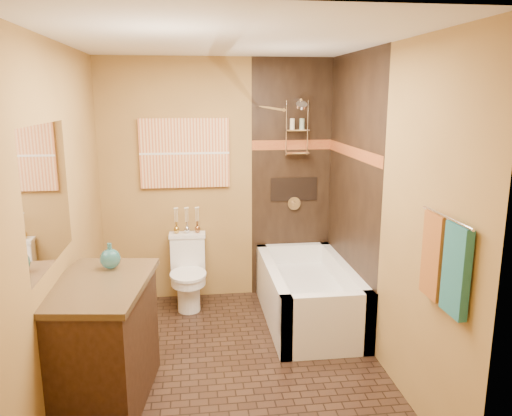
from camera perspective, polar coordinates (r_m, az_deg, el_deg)
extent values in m
plane|color=black|center=(4.21, -2.83, -17.58)|extent=(3.00, 3.00, 0.00)
cube|color=#A57F40|center=(3.84, -21.21, -1.28)|extent=(0.02, 3.00, 2.50)
cube|color=#A57F40|center=(4.01, 14.34, -0.23)|extent=(0.02, 3.00, 2.50)
cube|color=#A57F40|center=(5.20, -4.34, 3.06)|extent=(2.40, 0.02, 2.50)
cube|color=#A57F40|center=(2.31, -0.07, -9.46)|extent=(2.40, 0.02, 2.50)
plane|color=silver|center=(3.65, -3.28, 18.67)|extent=(3.00, 3.00, 0.00)
cube|color=black|center=(5.29, 4.10, 3.22)|extent=(0.85, 0.01, 2.50)
cube|color=black|center=(4.69, 10.85, 1.80)|extent=(0.01, 1.50, 2.50)
cube|color=maroon|center=(5.23, 4.18, 7.21)|extent=(0.85, 0.01, 0.10)
cube|color=maroon|center=(4.63, 10.93, 6.30)|extent=(0.01, 1.50, 0.10)
cube|color=black|center=(5.30, 4.36, 2.15)|extent=(0.50, 0.01, 0.25)
cylinder|color=silver|center=(5.08, 4.85, 12.23)|extent=(0.02, 0.26, 0.02)
cylinder|color=silver|center=(4.94, 5.21, 11.63)|extent=(0.11, 0.11, 0.09)
cylinder|color=silver|center=(5.32, 4.37, 0.53)|extent=(0.14, 0.02, 0.14)
cylinder|color=silver|center=(4.42, 1.34, 11.42)|extent=(0.03, 1.55, 0.03)
cylinder|color=silver|center=(3.01, 20.98, -1.00)|extent=(0.02, 0.55, 0.02)
cube|color=#1D6060|center=(2.98, 21.91, -6.63)|extent=(0.05, 0.22, 0.52)
cube|color=#92591A|center=(3.20, 19.66, -5.15)|extent=(0.05, 0.22, 0.52)
cube|color=#CF5E30|center=(5.13, -8.15, 6.22)|extent=(0.90, 0.04, 0.70)
cube|color=white|center=(3.46, -22.65, 1.38)|extent=(0.01, 1.00, 0.90)
cube|color=white|center=(4.25, 8.19, -13.17)|extent=(0.80, 0.10, 0.55)
cube|color=white|center=(5.50, 4.27, -6.90)|extent=(0.80, 0.10, 0.55)
cube|color=white|center=(4.80, 1.83, -9.89)|extent=(0.10, 1.50, 0.55)
cube|color=white|center=(4.95, 9.95, -9.34)|extent=(0.10, 1.50, 0.55)
cube|color=white|center=(4.90, 5.93, -10.72)|extent=(0.64, 1.34, 0.35)
cube|color=white|center=(5.26, -7.80, -5.11)|extent=(0.36, 0.16, 0.35)
cube|color=white|center=(5.20, -7.87, -3.07)|extent=(0.37, 0.18, 0.04)
cylinder|color=white|center=(5.12, -7.69, -9.72)|extent=(0.22, 0.22, 0.35)
cylinder|color=white|center=(5.06, -7.75, -8.07)|extent=(0.34, 0.34, 0.09)
cylinder|color=white|center=(5.04, -7.76, -7.53)|extent=(0.36, 0.36, 0.03)
cube|color=black|center=(3.75, -17.19, -14.80)|extent=(0.71, 1.03, 0.85)
cube|color=black|center=(3.56, -17.50, -8.39)|extent=(0.75, 1.09, 0.04)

